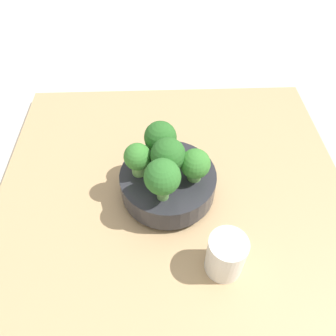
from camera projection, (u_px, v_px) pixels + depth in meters
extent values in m
plane|color=beige|center=(173.00, 209.00, 0.75)|extent=(6.00, 6.00, 0.00)
cube|color=tan|center=(173.00, 205.00, 0.73)|extent=(0.82, 0.79, 0.04)
cylinder|color=#28282D|center=(168.00, 192.00, 0.73)|extent=(0.09, 0.09, 0.01)
cylinder|color=#28282D|center=(168.00, 182.00, 0.70)|extent=(0.20, 0.20, 0.05)
cylinder|color=#609347|center=(163.00, 191.00, 0.63)|extent=(0.02, 0.02, 0.04)
sphere|color=#2D6B28|center=(162.00, 177.00, 0.60)|extent=(0.07, 0.07, 0.07)
cylinder|color=#609347|center=(161.00, 151.00, 0.70)|extent=(0.03, 0.03, 0.03)
sphere|color=#286023|center=(160.00, 137.00, 0.67)|extent=(0.07, 0.07, 0.07)
cylinder|color=#7AB256|center=(139.00, 168.00, 0.67)|extent=(0.03, 0.03, 0.03)
sphere|color=#387A2D|center=(138.00, 157.00, 0.65)|extent=(0.06, 0.06, 0.06)
cylinder|color=#609347|center=(194.00, 174.00, 0.67)|extent=(0.03, 0.03, 0.02)
sphere|color=#387A2D|center=(195.00, 164.00, 0.64)|extent=(0.06, 0.06, 0.06)
cylinder|color=#609347|center=(168.00, 169.00, 0.67)|extent=(0.02, 0.02, 0.03)
sphere|color=#286023|center=(168.00, 155.00, 0.64)|extent=(0.07, 0.07, 0.07)
cylinder|color=silver|center=(226.00, 255.00, 0.58)|extent=(0.07, 0.07, 0.09)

